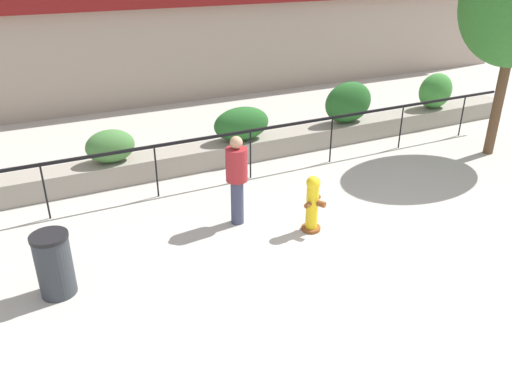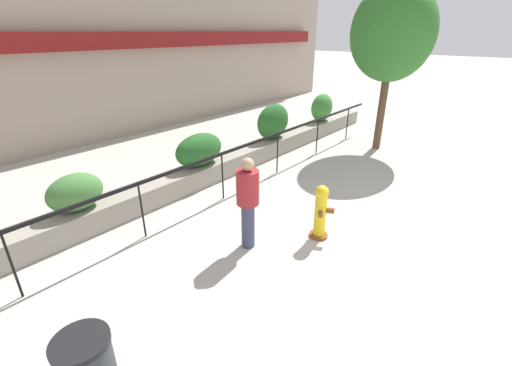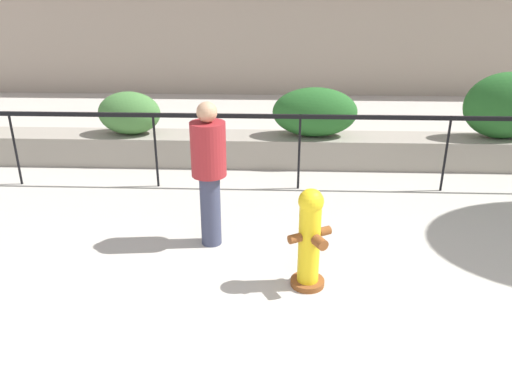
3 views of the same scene
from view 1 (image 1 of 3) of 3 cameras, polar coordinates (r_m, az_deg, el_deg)
The scene contains 10 objects.
ground_plane at distance 7.82m, azimuth 15.49°, elevation -12.90°, with size 120.00×120.00×0.00m, color #B2ADA3.
planter_wall_low at distance 12.15m, azimuth -2.88°, elevation 3.62°, with size 18.00×0.70×0.50m, color gray.
fence_railing_segment at distance 10.94m, azimuth -0.65°, elevation 5.47°, with size 15.00×0.05×1.15m.
hedge_bush_1 at distance 11.21m, azimuth -16.32°, elevation 4.06°, with size 1.05×0.66×0.72m, color #427538.
hedge_bush_2 at distance 12.04m, azimuth -1.66°, elevation 6.77°, with size 1.41×0.70×0.82m, color #235B23.
hedge_bush_3 at distance 13.52m, azimuth 10.51°, elevation 9.04°, with size 1.40×0.62×1.10m, color #235B23.
hedge_bush_4 at distance 15.50m, azimuth 19.84°, elevation 9.88°, with size 1.12×0.66×1.01m, color #387F33.
fire_hydrant at distance 9.05m, azimuth 6.49°, elevation -2.30°, with size 0.48×0.49×1.08m.
pedestrian at distance 9.06m, azimuth -2.21°, elevation 0.93°, with size 0.42×0.42×1.73m.
trash_bin at distance 7.99m, azimuth -22.07°, elevation -8.61°, with size 0.55×0.55×1.01m.
Camera 1 is at (-4.43, -4.41, 4.70)m, focal length 35.00 mm.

